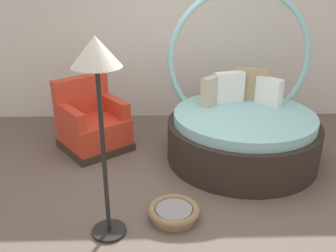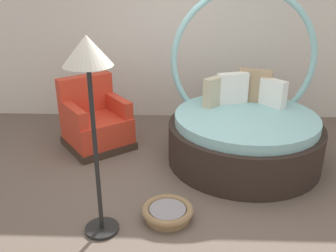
{
  "view_description": "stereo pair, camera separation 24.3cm",
  "coord_description": "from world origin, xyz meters",
  "px_view_note": "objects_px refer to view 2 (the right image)",
  "views": [
    {
      "loc": [
        -0.28,
        -3.61,
        2.28
      ],
      "look_at": [
        -0.17,
        0.47,
        0.55
      ],
      "focal_mm": 39.84,
      "sensor_mm": 36.0,
      "label": 1
    },
    {
      "loc": [
        -0.04,
        -3.61,
        2.28
      ],
      "look_at": [
        -0.17,
        0.47,
        0.55
      ],
      "focal_mm": 39.84,
      "sensor_mm": 36.0,
      "label": 2
    }
  ],
  "objects_px": {
    "red_armchair": "(95,123)",
    "floor_lamp": "(89,72)",
    "round_daybed": "(244,128)",
    "pet_basket": "(168,212)"
  },
  "relations": [
    {
      "from": "round_daybed",
      "to": "red_armchair",
      "type": "height_order",
      "value": "round_daybed"
    },
    {
      "from": "round_daybed",
      "to": "pet_basket",
      "type": "height_order",
      "value": "round_daybed"
    },
    {
      "from": "pet_basket",
      "to": "floor_lamp",
      "type": "distance_m",
      "value": 1.6
    },
    {
      "from": "round_daybed",
      "to": "floor_lamp",
      "type": "distance_m",
      "value": 2.42
    },
    {
      "from": "round_daybed",
      "to": "red_armchair",
      "type": "relative_size",
      "value": 1.9
    },
    {
      "from": "round_daybed",
      "to": "red_armchair",
      "type": "bearing_deg",
      "value": 170.74
    },
    {
      "from": "round_daybed",
      "to": "pet_basket",
      "type": "bearing_deg",
      "value": -125.2
    },
    {
      "from": "red_armchair",
      "to": "pet_basket",
      "type": "xyz_separation_m",
      "value": [
        1.05,
        -1.63,
        -0.26
      ]
    },
    {
      "from": "red_armchair",
      "to": "floor_lamp",
      "type": "bearing_deg",
      "value": -76.7
    },
    {
      "from": "red_armchair",
      "to": "floor_lamp",
      "type": "relative_size",
      "value": 0.61
    }
  ]
}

